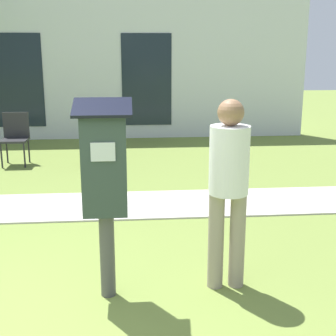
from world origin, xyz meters
name	(u,v)px	position (x,y,z in m)	size (l,w,h in m)	color
sidewalk	(54,207)	(0.00, 2.89, 0.01)	(12.00, 1.10, 0.02)	#B7B2A8
building_facade	(83,66)	(0.00, 7.78, 1.60)	(10.00, 0.26, 3.20)	silver
parking_meter	(105,175)	(0.78, 0.64, 1.02)	(0.44, 0.31, 1.59)	#4C4C4C
person_standing	(229,180)	(1.76, 0.71, 0.93)	(0.32, 0.32, 1.58)	gray
outdoor_chair_left	(15,134)	(-0.98, 5.34, 0.53)	(0.44, 0.44, 0.90)	#262628
outdoor_chair_middle	(97,134)	(0.42, 5.26, 0.53)	(0.44, 0.44, 0.90)	#262628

